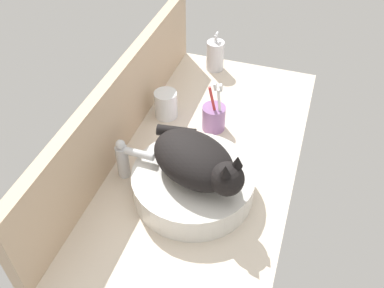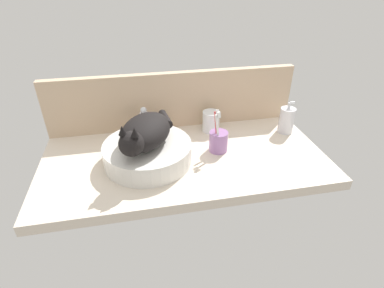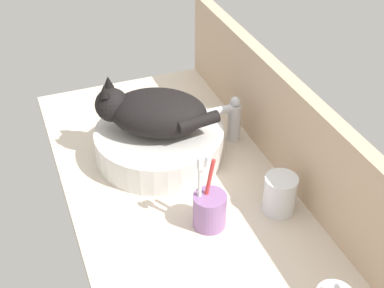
# 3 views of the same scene
# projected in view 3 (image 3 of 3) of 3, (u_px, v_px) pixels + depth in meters

# --- Properties ---
(ground_plane) EXTENTS (1.13, 0.57, 0.04)m
(ground_plane) POSITION_uv_depth(u_px,v_px,m) (184.00, 192.00, 1.35)
(ground_plane) COLOR beige
(backsplash_panel) EXTENTS (1.13, 0.04, 0.26)m
(backsplash_panel) POSITION_uv_depth(u_px,v_px,m) (283.00, 122.00, 1.33)
(backsplash_panel) COLOR #CCAD8C
(backsplash_panel) RESTS_ON ground_plane
(sink_basin) EXTENTS (0.34, 0.34, 0.08)m
(sink_basin) POSITION_uv_depth(u_px,v_px,m) (160.00, 143.00, 1.42)
(sink_basin) COLOR silver
(sink_basin) RESTS_ON ground_plane
(cat) EXTENTS (0.27, 0.30, 0.14)m
(cat) POSITION_uv_depth(u_px,v_px,m) (153.00, 112.00, 1.36)
(cat) COLOR black
(cat) RESTS_ON sink_basin
(faucet) EXTENTS (0.04, 0.12, 0.14)m
(faucet) POSITION_uv_depth(u_px,v_px,m) (231.00, 118.00, 1.45)
(faucet) COLOR silver
(faucet) RESTS_ON ground_plane
(toothbrush_cup) EXTENTS (0.08, 0.08, 0.19)m
(toothbrush_cup) POSITION_uv_depth(u_px,v_px,m) (209.00, 209.00, 1.20)
(toothbrush_cup) COLOR #996BA8
(toothbrush_cup) RESTS_ON ground_plane
(water_glass) EXTENTS (0.08, 0.08, 0.09)m
(water_glass) POSITION_uv_depth(u_px,v_px,m) (280.00, 196.00, 1.25)
(water_glass) COLOR white
(water_glass) RESTS_ON ground_plane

